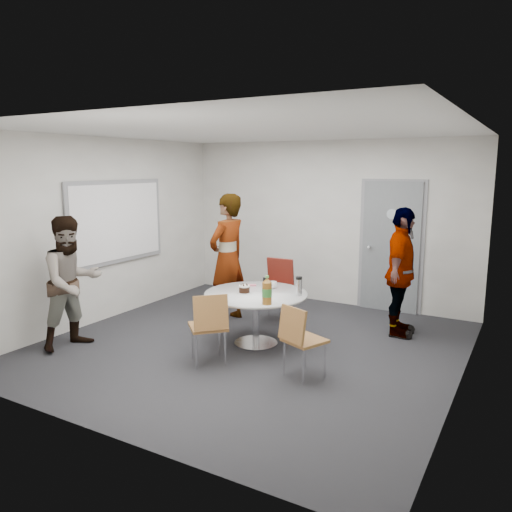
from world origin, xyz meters
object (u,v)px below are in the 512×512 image
Objects in this scene: door at (391,247)px; person_left at (72,283)px; whiteboard at (117,222)px; person_right at (401,272)px; chair_near_left at (209,322)px; chair_far at (277,283)px; chair_near_right at (299,335)px; table at (258,300)px; person_main at (228,258)px.

door is 4.73m from person_left.
person_right is (3.99, 1.16, -0.58)m from whiteboard.
whiteboard is 2.20× the size of chair_near_left.
chair_near_left is at bearing 91.21° from chair_far.
whiteboard is (-3.56, -2.28, 0.42)m from door.
person_right is at bearing 7.34° from chair_near_left.
person_left is (-3.05, -3.61, -0.19)m from door.
door is 2.60× the size of chair_near_right.
door is at bearing 66.68° from table.
chair_near_right is 0.49× the size of person_left.
person_left is at bearing 120.10° from person_right.
door is 3.15m from chair_near_right.
person_main is 2.46m from person_right.
chair_far is 2.89m from person_left.
door reaches higher than person_main.
chair_far reaches higher than chair_near_left.
person_main reaches higher than person_left.
chair_far is at bearing 104.63° from table.
chair_near_left is at bearing 34.13° from person_main.
person_right is at bearing 111.63° from person_main.
chair_far is 0.49× the size of person_main.
person_main reaches higher than chair_near_left.
table reaches higher than chair_near_left.
chair_far is at bearing 23.60° from whiteboard.
table is (-1.04, -2.42, -0.43)m from door.
person_main reaches higher than chair_far.
whiteboard is at bearing -170.54° from chair_near_right.
chair_near_right is 0.47× the size of person_right.
whiteboard is 2.66m from table.
chair_near_left is 0.51× the size of person_left.
chair_near_left is 0.49× the size of person_right.
person_left is at bearing -149.26° from table.
door reaches higher than person_right.
person_right is (3.48, 2.49, 0.04)m from person_left.
whiteboard is 1.78m from person_main.
chair_far is (-0.14, 1.97, 0.04)m from chair_near_left.
person_left is at bearing 144.80° from chair_near_left.
person_left reaches higher than chair_near_right.
chair_near_left is 0.46× the size of person_main.
person_left is 4.28m from person_right.
chair_far is (-1.19, 1.79, 0.07)m from chair_near_right.
table is at bearing 125.84° from person_right.
door reaches higher than person_left.
chair_near_left is 0.94× the size of chair_far.
person_main is at bearing 70.34° from chair_near_left.
person_left is at bearing -21.29° from person_main.
whiteboard reaches higher than chair_near_right.
table is 0.75× the size of person_right.
whiteboard is at bearing 111.68° from chair_near_left.
whiteboard reaches higher than chair_far.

